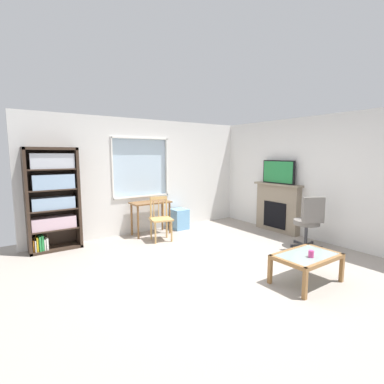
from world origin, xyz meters
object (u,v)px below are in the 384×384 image
(fireplace, at_px, (277,207))
(coffee_table, at_px, (307,259))
(sippy_cup, at_px, (311,254))
(wooden_chair, at_px, (161,218))
(tv, at_px, (278,172))
(plastic_drawer_unit, at_px, (179,219))
(bookshelf, at_px, (52,196))
(desk_under_window, at_px, (151,208))
(office_chair, at_px, (309,219))

(fireplace, bearing_deg, coffee_table, -133.04)
(fireplace, distance_m, sippy_cup, 2.81)
(wooden_chair, distance_m, tv, 2.84)
(plastic_drawer_unit, height_order, tv, tv)
(tv, distance_m, coffee_table, 2.89)
(bookshelf, bearing_deg, plastic_drawer_unit, -1.21)
(desk_under_window, relative_size, coffee_table, 0.95)
(tv, xyz_separation_m, sippy_cup, (-1.88, -2.07, -0.92))
(plastic_drawer_unit, height_order, fireplace, fireplace)
(fireplace, bearing_deg, desk_under_window, 150.22)
(wooden_chair, xyz_separation_m, plastic_drawer_unit, (0.80, 0.56, -0.23))
(plastic_drawer_unit, distance_m, sippy_cup, 3.57)
(desk_under_window, distance_m, wooden_chair, 0.53)
(tv, bearing_deg, wooden_chair, 159.97)
(office_chair, height_order, coffee_table, office_chair)
(bookshelf, xyz_separation_m, coffee_table, (2.60, -3.52, -0.67))
(coffee_table, distance_m, sippy_cup, 0.15)
(fireplace, bearing_deg, bookshelf, 160.87)
(bookshelf, height_order, plastic_drawer_unit, bookshelf)
(desk_under_window, height_order, tv, tv)
(desk_under_window, distance_m, coffee_table, 3.49)
(sippy_cup, bearing_deg, wooden_chair, 102.17)
(coffee_table, bearing_deg, office_chair, 32.29)
(desk_under_window, xyz_separation_m, tv, (2.49, -1.44, 0.77))
(bookshelf, relative_size, plastic_drawer_unit, 3.98)
(wooden_chair, bearing_deg, tv, -20.03)
(tv, bearing_deg, fireplace, 0.00)
(bookshelf, xyz_separation_m, wooden_chair, (1.90, -0.62, -0.55))
(bookshelf, distance_m, plastic_drawer_unit, 2.82)
(bookshelf, distance_m, coffee_table, 4.43)
(bookshelf, height_order, office_chair, bookshelf)
(desk_under_window, height_order, coffee_table, desk_under_window)
(wooden_chair, relative_size, tv, 1.07)
(bookshelf, xyz_separation_m, sippy_cup, (2.55, -3.61, -0.57))
(tv, xyz_separation_m, coffee_table, (-1.83, -1.98, -1.03))
(plastic_drawer_unit, distance_m, office_chair, 2.91)
(fireplace, height_order, tv, tv)
(tv, bearing_deg, coffee_table, -132.76)
(wooden_chair, bearing_deg, fireplace, -19.90)
(bookshelf, bearing_deg, fireplace, -19.13)
(coffee_table, bearing_deg, wooden_chair, 103.46)
(wooden_chair, height_order, tv, tv)
(wooden_chair, distance_m, office_chair, 2.90)
(desk_under_window, relative_size, fireplace, 0.72)
(desk_under_window, relative_size, sippy_cup, 9.60)
(plastic_drawer_unit, relative_size, tv, 0.57)
(sippy_cup, bearing_deg, fireplace, 47.50)
(bookshelf, distance_m, desk_under_window, 1.98)
(plastic_drawer_unit, height_order, office_chair, office_chair)
(sippy_cup, bearing_deg, tv, 47.77)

